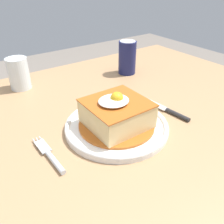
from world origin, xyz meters
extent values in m
cube|color=#A87F56|center=(0.00, 0.00, 0.72)|extent=(1.16, 0.91, 0.04)
cylinder|color=#A87F56|center=(0.50, 0.38, 0.35)|extent=(0.07, 0.07, 0.70)
cylinder|color=white|center=(-0.06, -0.05, 0.75)|extent=(0.26, 0.26, 0.01)
torus|color=white|center=(-0.06, -0.05, 0.75)|extent=(0.26, 0.26, 0.01)
cylinder|color=#B75B1E|center=(-0.06, -0.05, 0.75)|extent=(0.19, 0.19, 0.01)
cube|color=#E5C684|center=(-0.06, -0.05, 0.79)|extent=(0.14, 0.14, 0.06)
cube|color=#B75B1E|center=(-0.06, -0.05, 0.82)|extent=(0.15, 0.14, 0.00)
ellipsoid|color=white|center=(-0.07, -0.05, 0.82)|extent=(0.08, 0.07, 0.01)
sphere|color=yellow|center=(-0.06, -0.05, 0.83)|extent=(0.03, 0.03, 0.03)
cylinder|color=silver|center=(-0.24, -0.08, 0.75)|extent=(0.01, 0.08, 0.01)
cube|color=silver|center=(-0.24, -0.01, 0.75)|extent=(0.02, 0.05, 0.00)
cylinder|color=silver|center=(-0.23, 0.01, 0.75)|extent=(0.00, 0.03, 0.00)
cylinder|color=silver|center=(-0.24, 0.01, 0.75)|extent=(0.00, 0.03, 0.00)
cylinder|color=silver|center=(-0.25, 0.01, 0.75)|extent=(0.00, 0.03, 0.00)
cylinder|color=#262628|center=(0.11, -0.10, 0.75)|extent=(0.02, 0.08, 0.01)
cube|color=silver|center=(0.10, -0.02, 0.75)|extent=(0.03, 0.09, 0.00)
cylinder|color=#191E51|center=(0.20, 0.24, 0.80)|extent=(0.07, 0.07, 0.12)
cylinder|color=silver|center=(0.20, 0.24, 0.86)|extent=(0.06, 0.06, 0.00)
cylinder|color=silver|center=(-0.18, 0.34, 0.77)|extent=(0.06, 0.06, 0.06)
cylinder|color=silver|center=(-0.18, 0.34, 0.79)|extent=(0.07, 0.07, 0.10)
camera|label=1|loc=(-0.36, -0.45, 1.09)|focal=38.17mm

